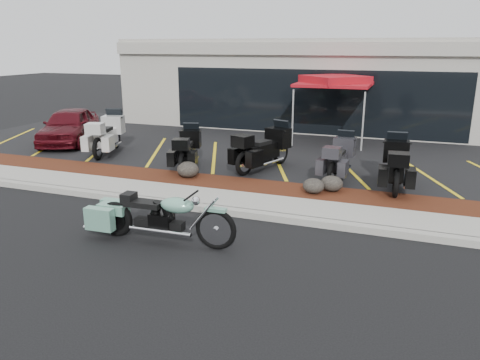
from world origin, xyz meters
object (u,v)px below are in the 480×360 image
at_px(hero_cruiser, 216,223).
at_px(parked_car, 69,126).
at_px(traffic_cone, 272,140).
at_px(popup_canopy, 335,82).
at_px(touring_white, 115,129).

height_order(hero_cruiser, parked_car, parked_car).
height_order(traffic_cone, popup_canopy, popup_canopy).
bearing_deg(parked_car, traffic_cone, -6.65).
height_order(parked_car, traffic_cone, parked_car).
bearing_deg(hero_cruiser, parked_car, 140.92).
distance_m(touring_white, traffic_cone, 5.67).
bearing_deg(traffic_cone, parked_car, -164.28).
bearing_deg(parked_car, popup_canopy, -0.94).
distance_m(traffic_cone, popup_canopy, 3.23).
distance_m(parked_car, popup_canopy, 10.11).
relative_size(touring_white, traffic_cone, 5.67).
relative_size(traffic_cone, popup_canopy, 0.14).
xyz_separation_m(parked_car, popup_canopy, (9.29, 3.65, 1.60)).
xyz_separation_m(hero_cruiser, traffic_cone, (-1.50, 8.78, -0.17)).
distance_m(hero_cruiser, parked_car, 11.11).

